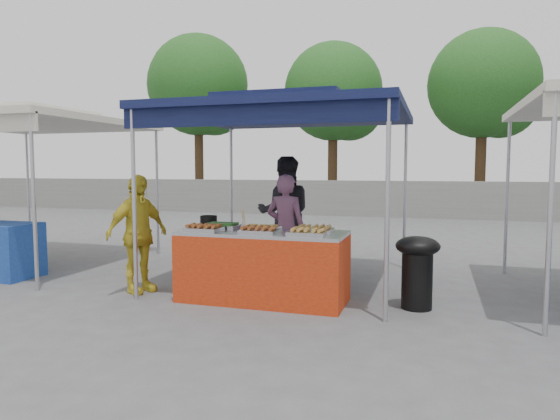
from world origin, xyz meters
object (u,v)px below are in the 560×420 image
(wok_burner, at_px, (417,266))
(helper_man, at_px, (285,213))
(vendor_woman, at_px, (286,229))
(customer_person, at_px, (137,234))
(vendor_table, at_px, (263,266))
(cooking_pot, at_px, (209,221))

(wok_burner, relative_size, helper_man, 0.47)
(vendor_woman, height_order, customer_person, vendor_woman)
(helper_man, bearing_deg, wok_burner, 122.48)
(vendor_woman, distance_m, customer_person, 1.97)
(vendor_table, xyz_separation_m, wok_burner, (1.79, 0.22, 0.07))
(vendor_table, relative_size, wok_burner, 2.38)
(vendor_woman, bearing_deg, cooking_pot, 38.29)
(wok_burner, bearing_deg, vendor_woman, 166.62)
(wok_burner, distance_m, customer_person, 3.49)
(vendor_table, distance_m, cooking_pot, 1.07)
(vendor_table, relative_size, vendor_woman, 1.31)
(vendor_woman, bearing_deg, vendor_table, 94.67)
(vendor_table, height_order, customer_person, customer_person)
(wok_burner, relative_size, vendor_woman, 0.55)
(vendor_table, distance_m, customer_person, 1.72)
(vendor_woman, bearing_deg, helper_man, -66.89)
(customer_person, bearing_deg, helper_man, -13.05)
(vendor_woman, height_order, helper_man, helper_man)
(vendor_table, bearing_deg, vendor_woman, 89.29)
(vendor_table, distance_m, helper_man, 2.02)
(cooking_pot, relative_size, vendor_woman, 0.14)
(vendor_table, height_order, vendor_woman, vendor_woman)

